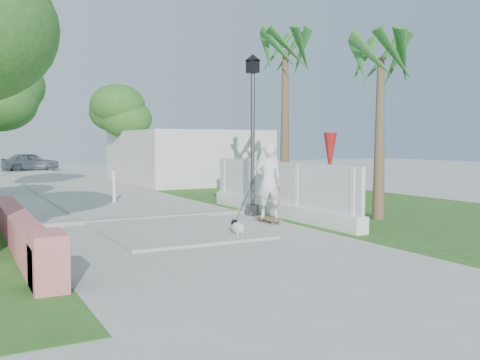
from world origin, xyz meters
TOP-DOWN VIEW (x-y plane):
  - ground at (0.00, 0.00)m, footprint 90.00×90.00m
  - path_strip at (0.00, 20.00)m, footprint 3.20×36.00m
  - curb at (0.00, 6.00)m, footprint 6.50×0.25m
  - grass_right at (7.00, 8.00)m, footprint 8.00×20.00m
  - pink_wall at (-3.30, 3.55)m, footprint 0.45×8.20m
  - lattice_fence at (3.40, 5.00)m, footprint 0.35×7.00m
  - building_right at (6.00, 18.00)m, footprint 6.00×8.00m
  - street_lamp at (2.90, 5.50)m, footprint 0.44×0.44m
  - bollard at (0.20, 10.00)m, footprint 0.14×0.14m
  - patio_umbrella at (4.80, 4.50)m, footprint 0.36×0.36m
  - tree_path_right at (3.22, 19.98)m, footprint 3.00×3.00m
  - palm_far at (4.60, 6.50)m, footprint 1.80×1.80m
  - palm_near at (5.40, 3.20)m, footprint 1.80×1.80m
  - skateboarder at (1.85, 3.65)m, footprint 2.03×1.78m
  - dog at (0.94, 2.69)m, footprint 0.27×0.54m
  - parked_car at (0.35, 33.32)m, footprint 4.02×1.89m

SIDE VIEW (x-z plane):
  - ground at x=0.00m, z-range 0.00..0.00m
  - grass_right at x=7.00m, z-range 0.00..0.01m
  - path_strip at x=0.00m, z-range 0.00..0.06m
  - curb at x=0.00m, z-range 0.00..0.10m
  - dog at x=0.94m, z-range 0.02..0.39m
  - pink_wall at x=-3.30m, z-range -0.09..0.71m
  - lattice_fence at x=3.40m, z-range -0.21..1.29m
  - bollard at x=0.20m, z-range 0.04..1.13m
  - parked_car at x=0.35m, z-range 0.00..1.33m
  - skateboarder at x=1.85m, z-range -0.15..1.85m
  - building_right at x=6.00m, z-range 0.00..2.60m
  - patio_umbrella at x=4.80m, z-range 0.54..2.84m
  - street_lamp at x=2.90m, z-range 0.21..4.65m
  - tree_path_right at x=3.22m, z-range 1.10..5.89m
  - palm_near at x=5.40m, z-range 1.60..6.30m
  - palm_far at x=4.60m, z-range 1.83..7.13m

